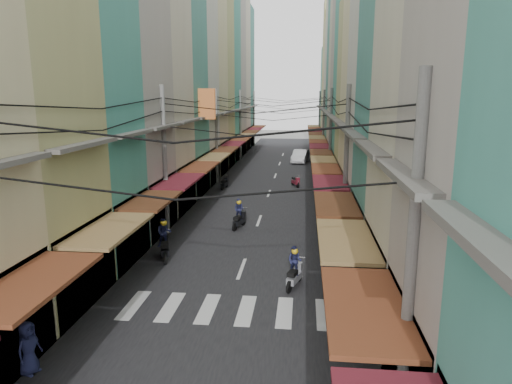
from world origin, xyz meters
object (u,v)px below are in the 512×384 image
Objects in this scene: white_car at (300,163)px; bicycle at (403,258)px; market_umbrella at (394,235)px; traffic_sign at (375,248)px.

bicycle is at bearing -72.76° from white_car.
white_car is 34.32m from market_umbrella.
traffic_sign reaches higher than white_car.
traffic_sign reaches higher than market_umbrella.
market_umbrella is 1.92m from traffic_sign.
traffic_sign is at bearing -77.36° from white_car.
traffic_sign is at bearing -179.57° from bicycle.
bicycle is at bearing 65.46° from traffic_sign.
bicycle is 0.68× the size of market_umbrella.
traffic_sign is at bearing -121.63° from market_umbrella.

